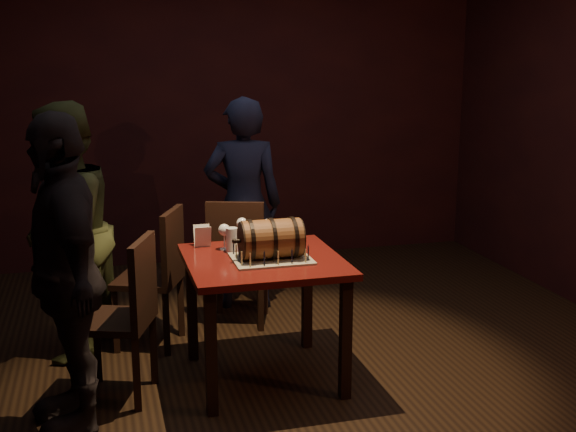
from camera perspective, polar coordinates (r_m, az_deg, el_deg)
The scene contains 16 objects.
room_shell at distance 4.26m, azimuth -0.36°, elevation 5.74°, with size 5.04×5.04×2.80m.
pub_table at distance 4.25m, azimuth -1.94°, elevation -4.76°, with size 0.90×0.90×0.75m.
cake_board at distance 4.19m, azimuth -1.33°, elevation -3.39°, with size 0.45×0.35×0.01m, color gray.
barrel_cake at distance 4.15m, azimuth -1.35°, elevation -1.81°, with size 0.41×0.24×0.24m.
birthday_candles at distance 4.17m, azimuth -1.34°, elevation -2.78°, with size 0.40×0.30×0.09m.
wine_glass_left at distance 4.38m, azimuth -5.06°, elevation -1.19°, with size 0.07×0.07×0.16m.
wine_glass_mid at distance 4.54m, azimuth -3.65°, elevation -0.68°, with size 0.07×0.07×0.16m.
wine_glass_right at distance 4.52m, azimuth -1.52°, elevation -0.72°, with size 0.07×0.07×0.16m.
pint_of_ale at distance 4.34m, azimuth -4.46°, elevation -1.95°, with size 0.07×0.07×0.15m.
menu_card at distance 4.48m, azimuth -6.78°, elevation -1.61°, with size 0.10×0.05×0.13m, color white, non-canonical shape.
chair_back at distance 5.11m, azimuth -4.03°, elevation -3.15°, with size 0.50×0.50×0.93m.
chair_left_rear at distance 4.84m, azimuth -10.16°, elevation -4.23°, with size 0.52×0.52×0.93m.
chair_left_front at distance 4.16m, azimuth -12.59°, elevation -7.22°, with size 0.51×0.51×0.93m.
person_back at distance 5.46m, azimuth -3.55°, elevation 0.95°, with size 0.59×0.39×1.61m, color #1A1C34.
person_left_rear at distance 4.76m, azimuth -17.21°, elevation -1.22°, with size 0.79×0.62×1.63m, color #393E1F.
person_left_front at distance 3.84m, azimuth -17.24°, elevation -4.38°, with size 0.97×0.40×1.65m, color black.
Camera 1 is at (-1.07, -4.09, 1.92)m, focal length 45.00 mm.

